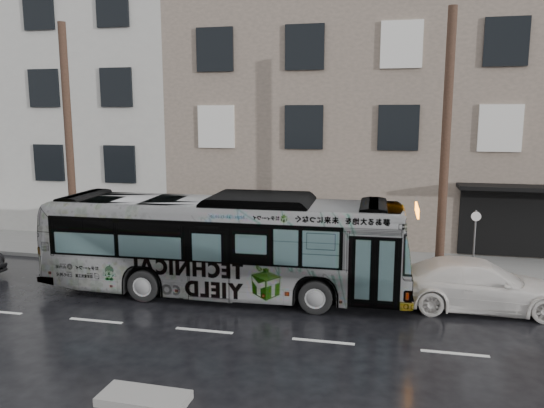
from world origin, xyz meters
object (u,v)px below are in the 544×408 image
Objects in this scene: utility_pole_front at (445,147)px; sign_post at (474,245)px; bus at (224,244)px; white_sedan at (479,285)px; utility_pole_rear at (69,142)px.

utility_pole_front is 3.48m from sign_post.
white_sedan is at bearing -88.92° from bus.
utility_pole_front is 0.77× the size of bus.
sign_post is at bearing 0.00° from utility_pole_front.
utility_pole_rear is 0.77× the size of bus.
sign_post is 2.56m from white_sedan.
utility_pole_rear is at bearing 180.00° from sign_post.
bus is (-7.96, -2.78, 0.28)m from sign_post.
utility_pole_front is at bearing 180.00° from sign_post.
white_sedan is at bearing -69.79° from utility_pole_front.
white_sedan is (0.91, -2.47, -3.92)m from utility_pole_front.
white_sedan is at bearing -94.38° from sign_post.
utility_pole_rear is 15.61m from white_sedan.
utility_pole_front is at bearing 0.00° from utility_pole_rear.
utility_pole_rear reaches higher than white_sedan.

